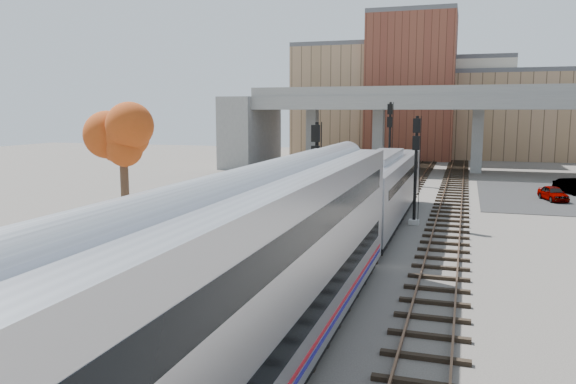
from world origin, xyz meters
The scene contains 15 objects.
ground centered at (0.00, 0.00, 0.00)m, with size 160.00×160.00×0.00m, color #47423D.
platform centered at (-7.25, 0.00, 0.17)m, with size 4.50×60.00×0.35m, color #9E9E99.
yellow_strip centered at (-5.35, 0.00, 0.35)m, with size 0.70×60.00×0.01m, color yellow.
tracks centered at (0.93, 12.50, 0.08)m, with size 10.70×95.00×0.25m.
overpass centered at (4.92, 45.00, 5.81)m, with size 54.00×12.00×9.50m.
buildings_far centered at (1.26, 66.57, 7.88)m, with size 43.00×21.00×20.60m.
parking_lot centered at (14.00, 28.00, 0.02)m, with size 14.00×18.00×0.04m, color black.
locomotive centered at (1.00, 13.07, 2.28)m, with size 3.02×19.05×4.10m.
coach centered at (1.00, -9.53, 2.80)m, with size 3.03×25.00×5.00m.
signal_mast_near centered at (-1.10, 5.44, 3.02)m, with size 0.60×0.64×6.35m.
signal_mast_mid centered at (3.00, 13.33, 3.18)m, with size 0.60×0.64×6.58m.
signal_mast_far centered at (-1.10, 32.75, 3.93)m, with size 0.60×0.64×7.69m.
tree centered at (-11.44, 4.61, 5.41)m, with size 3.60×3.60×7.30m.
car_a centered at (12.39, 25.75, 0.60)m, with size 1.33×3.31×1.13m, color #99999E.
car_b centered at (14.45, 30.00, 0.67)m, with size 1.33×3.81×1.26m, color #99999E.
Camera 1 is at (5.83, -21.00, 6.91)m, focal length 35.00 mm.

